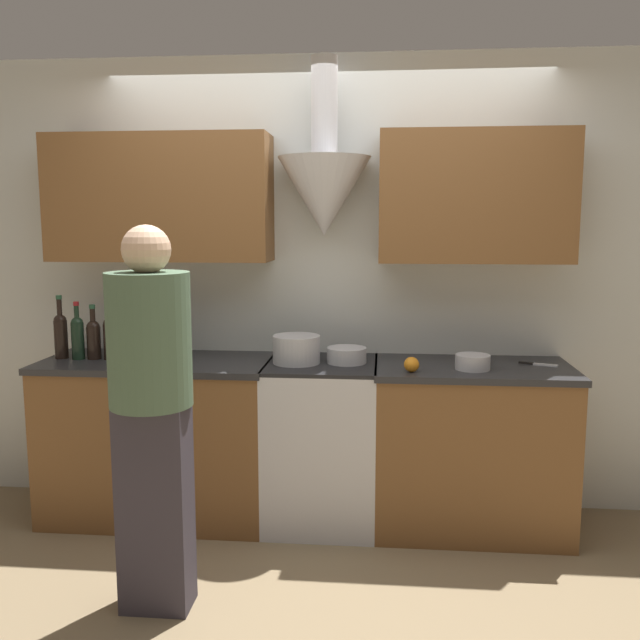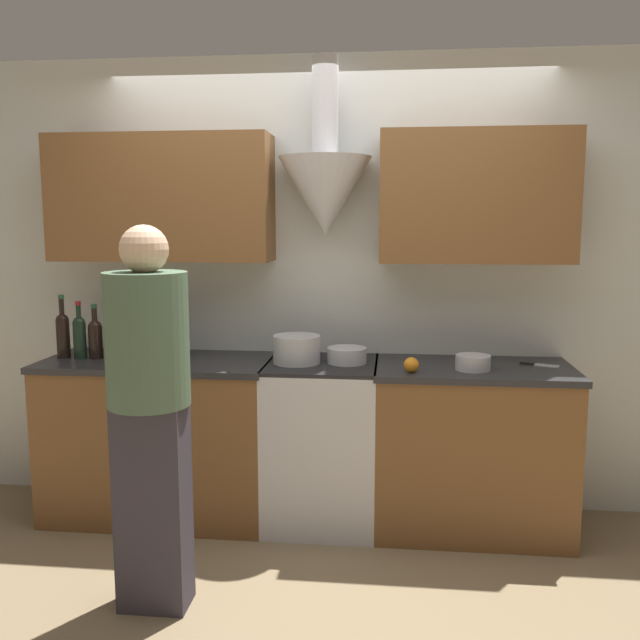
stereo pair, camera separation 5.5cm
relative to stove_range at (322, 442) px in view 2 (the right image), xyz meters
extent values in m
plane|color=#847051|center=(0.00, -0.32, -0.46)|extent=(12.00, 12.00, 0.00)
cube|color=silver|center=(0.00, 0.33, 0.84)|extent=(8.40, 0.06, 2.60)
cone|color=silver|center=(0.00, 0.16, 1.35)|extent=(0.51, 0.51, 0.43)
cylinder|color=silver|center=(0.00, 0.16, 1.83)|extent=(0.14, 0.14, 0.53)
cube|color=brown|center=(-0.93, 0.15, 1.34)|extent=(1.25, 0.32, 0.70)
cube|color=brown|center=(0.82, 0.15, 1.34)|extent=(1.03, 0.32, 0.70)
cube|color=brown|center=(-0.93, 0.00, -0.02)|extent=(1.25, 0.60, 0.87)
cube|color=#28282B|center=(-0.93, 0.00, 0.43)|extent=(1.27, 0.62, 0.03)
cube|color=brown|center=(0.82, 0.00, -0.02)|extent=(1.03, 0.60, 0.87)
cube|color=#28282B|center=(0.82, 0.00, 0.43)|extent=(1.05, 0.62, 0.03)
cube|color=silver|center=(0.00, 0.00, -0.01)|extent=(0.60, 0.60, 0.89)
cube|color=black|center=(0.00, -0.30, -0.05)|extent=(0.42, 0.01, 0.40)
cube|color=black|center=(0.00, 0.00, 0.44)|extent=(0.60, 0.60, 0.02)
cube|color=silver|center=(0.00, 0.27, 0.38)|extent=(0.60, 0.06, 0.10)
cylinder|color=black|center=(-1.47, -0.01, 0.56)|extent=(0.07, 0.07, 0.21)
sphere|color=black|center=(-1.47, -0.01, 0.66)|extent=(0.07, 0.07, 0.07)
cylinder|color=black|center=(-1.47, -0.01, 0.73)|extent=(0.03, 0.03, 0.11)
cylinder|color=#234C33|center=(-1.47, -0.01, 0.80)|extent=(0.03, 0.03, 0.02)
cylinder|color=black|center=(-1.37, -0.03, 0.55)|extent=(0.07, 0.07, 0.20)
sphere|color=black|center=(-1.37, -0.03, 0.65)|extent=(0.07, 0.07, 0.07)
cylinder|color=black|center=(-1.37, -0.03, 0.71)|extent=(0.03, 0.03, 0.08)
cylinder|color=maroon|center=(-1.37, -0.03, 0.76)|extent=(0.03, 0.03, 0.02)
cylinder|color=black|center=(-1.28, -0.01, 0.54)|extent=(0.08, 0.08, 0.18)
sphere|color=black|center=(-1.28, -0.01, 0.63)|extent=(0.07, 0.07, 0.07)
cylinder|color=black|center=(-1.28, -0.01, 0.69)|extent=(0.03, 0.03, 0.09)
cylinder|color=#234C33|center=(-1.28, -0.01, 0.75)|extent=(0.03, 0.03, 0.02)
cylinder|color=black|center=(-1.18, -0.02, 0.55)|extent=(0.08, 0.08, 0.20)
sphere|color=black|center=(-1.18, -0.02, 0.65)|extent=(0.08, 0.08, 0.08)
cylinder|color=black|center=(-1.18, -0.02, 0.71)|extent=(0.03, 0.03, 0.09)
cylinder|color=#234C33|center=(-1.18, -0.02, 0.77)|extent=(0.03, 0.03, 0.02)
cylinder|color=black|center=(-1.09, -0.01, 0.54)|extent=(0.08, 0.08, 0.18)
sphere|color=black|center=(-1.09, -0.01, 0.63)|extent=(0.08, 0.08, 0.08)
cylinder|color=black|center=(-1.09, -0.01, 0.70)|extent=(0.03, 0.03, 0.09)
cylinder|color=black|center=(-1.09, -0.01, 0.75)|extent=(0.03, 0.03, 0.02)
cylinder|color=black|center=(-0.99, -0.01, 0.55)|extent=(0.07, 0.07, 0.20)
sphere|color=black|center=(-0.99, -0.01, 0.65)|extent=(0.07, 0.07, 0.07)
cylinder|color=black|center=(-0.99, -0.01, 0.71)|extent=(0.03, 0.03, 0.10)
cylinder|color=maroon|center=(-0.99, -0.01, 0.77)|extent=(0.03, 0.03, 0.02)
cylinder|color=black|center=(-0.90, -0.03, 0.56)|extent=(0.08, 0.08, 0.21)
sphere|color=black|center=(-0.90, -0.03, 0.66)|extent=(0.08, 0.08, 0.08)
cylinder|color=black|center=(-0.90, -0.03, 0.73)|extent=(0.03, 0.03, 0.09)
cylinder|color=#234C33|center=(-0.90, -0.03, 0.78)|extent=(0.03, 0.03, 0.02)
cylinder|color=black|center=(-0.81, -0.03, 0.55)|extent=(0.07, 0.07, 0.19)
sphere|color=black|center=(-0.81, -0.03, 0.64)|extent=(0.07, 0.07, 0.07)
cylinder|color=black|center=(-0.81, -0.03, 0.71)|extent=(0.03, 0.03, 0.11)
cylinder|color=gold|center=(-0.81, -0.03, 0.78)|extent=(0.03, 0.03, 0.02)
cylinder|color=silver|center=(-0.14, -0.02, 0.53)|extent=(0.26, 0.26, 0.15)
cylinder|color=silver|center=(0.14, 0.01, 0.49)|extent=(0.22, 0.22, 0.08)
sphere|color=orange|center=(0.48, -0.19, 0.49)|extent=(0.08, 0.08, 0.08)
cylinder|color=silver|center=(0.80, -0.10, 0.49)|extent=(0.18, 0.18, 0.08)
cube|color=silver|center=(1.20, 0.03, 0.45)|extent=(0.13, 0.08, 0.01)
cube|color=black|center=(1.11, 0.07, 0.45)|extent=(0.08, 0.05, 0.01)
cube|color=#38333D|center=(-0.63, -0.93, 0.00)|extent=(0.29, 0.19, 0.91)
cylinder|color=#4C664C|center=(-0.63, -0.93, 0.73)|extent=(0.35, 0.35, 0.56)
sphere|color=#E0B28E|center=(-0.63, -0.93, 1.10)|extent=(0.20, 0.20, 0.20)
camera|label=1|loc=(0.32, -3.61, 1.21)|focal=38.00mm
camera|label=2|loc=(0.38, -3.61, 1.21)|focal=38.00mm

